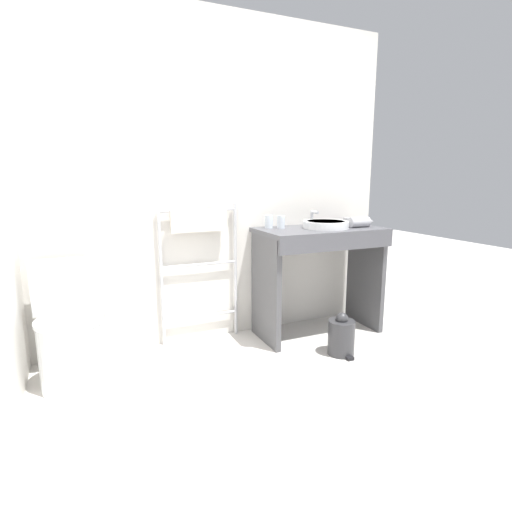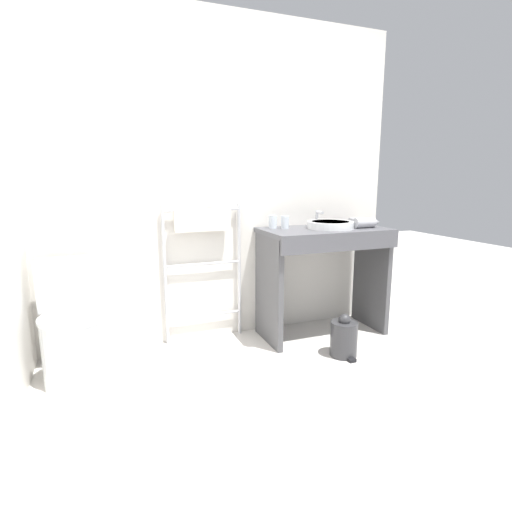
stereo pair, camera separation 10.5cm
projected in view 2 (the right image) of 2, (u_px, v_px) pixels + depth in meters
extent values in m
plane|color=silver|center=(309.00, 445.00, 1.89)|extent=(12.00, 12.00, 0.00)
cube|color=silver|center=(217.00, 182.00, 3.04)|extent=(2.89, 0.12, 2.42)
cylinder|color=white|center=(75.00, 351.00, 2.44)|extent=(0.37, 0.37, 0.41)
cylinder|color=white|center=(72.00, 317.00, 2.39)|extent=(0.38, 0.38, 0.02)
cube|color=white|center=(72.00, 283.00, 2.59)|extent=(0.41, 0.16, 0.33)
cylinder|color=silver|center=(70.00, 257.00, 2.55)|extent=(0.05, 0.05, 0.01)
cylinder|color=silver|center=(165.00, 277.00, 2.94)|extent=(0.02, 0.02, 1.05)
cylinder|color=silver|center=(239.00, 270.00, 3.14)|extent=(0.02, 0.02, 1.05)
cylinder|color=silver|center=(205.00, 315.00, 3.11)|extent=(0.58, 0.02, 0.02)
cylinder|color=silver|center=(203.00, 264.00, 3.03)|extent=(0.58, 0.02, 0.02)
cylinder|color=silver|center=(202.00, 210.00, 2.95)|extent=(0.58, 0.02, 0.02)
cube|color=silver|center=(203.00, 220.00, 2.94)|extent=(0.42, 0.04, 0.17)
cube|color=#4C4C51|center=(324.00, 231.00, 3.08)|extent=(0.97, 0.53, 0.03)
cube|color=#4C4C51|center=(342.00, 244.00, 2.87)|extent=(0.97, 0.02, 0.10)
cube|color=#4C4C4F|center=(269.00, 290.00, 3.00)|extent=(0.04, 0.45, 0.82)
cube|color=#4C4C4F|center=(371.00, 279.00, 3.33)|extent=(0.04, 0.45, 0.82)
cylinder|color=white|center=(330.00, 225.00, 3.07)|extent=(0.35, 0.35, 0.06)
cylinder|color=silver|center=(330.00, 222.00, 3.07)|extent=(0.29, 0.29, 0.01)
cylinder|color=silver|center=(317.00, 218.00, 3.26)|extent=(0.02, 0.02, 0.12)
cylinder|color=silver|center=(320.00, 212.00, 3.20)|extent=(0.02, 0.09, 0.02)
cylinder|color=silver|center=(273.00, 222.00, 3.08)|extent=(0.06, 0.06, 0.10)
cylinder|color=silver|center=(285.00, 222.00, 3.06)|extent=(0.06, 0.06, 0.10)
cylinder|color=#B7B7BC|center=(364.00, 223.00, 3.11)|extent=(0.17, 0.08, 0.08)
cone|color=#9C9CA0|center=(376.00, 222.00, 3.15)|extent=(0.06, 0.07, 0.07)
cube|color=#B7B7BC|center=(354.00, 222.00, 3.17)|extent=(0.05, 0.08, 0.06)
cylinder|color=#333335|center=(344.00, 339.00, 2.81)|extent=(0.19, 0.19, 0.25)
sphere|color=#333335|center=(345.00, 320.00, 2.78)|extent=(0.08, 0.08, 0.08)
cube|color=black|center=(352.00, 360.00, 2.73)|extent=(0.05, 0.04, 0.02)
cube|color=#B2BCCC|center=(83.00, 428.00, 2.01)|extent=(0.56, 0.36, 0.01)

